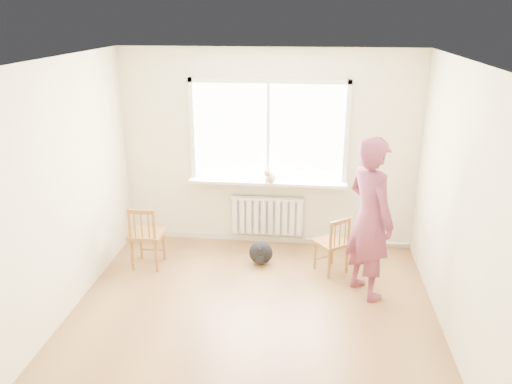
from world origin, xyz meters
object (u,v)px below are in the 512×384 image
(person, at_px, (370,219))
(chair_left, at_px, (146,237))
(chair_right, at_px, (334,245))
(backpack, at_px, (261,253))
(cat, at_px, (270,176))

(person, bearing_deg, chair_left, 50.60)
(chair_right, distance_m, backpack, 0.96)
(chair_left, xyz_separation_m, person, (2.73, -0.33, 0.52))
(cat, bearing_deg, chair_left, -135.55)
(person, bearing_deg, chair_right, 5.52)
(cat, xyz_separation_m, backpack, (-0.07, -0.50, -0.90))
(person, xyz_separation_m, cat, (-1.21, 1.08, 0.11))
(chair_right, bearing_deg, person, 90.35)
(chair_right, xyz_separation_m, backpack, (-0.93, 0.12, -0.23))
(person, height_order, backpack, person)
(person, height_order, cat, person)
(cat, relative_size, backpack, 1.15)
(chair_left, bearing_deg, chair_right, -175.82)
(chair_right, xyz_separation_m, cat, (-0.86, 0.63, 0.67))
(backpack, bearing_deg, person, -24.09)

